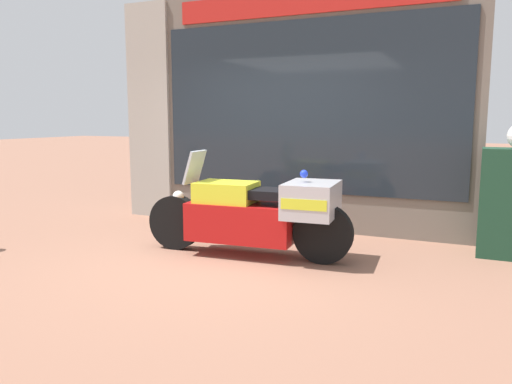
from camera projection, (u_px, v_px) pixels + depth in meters
name	position (u px, v px, depth m)	size (l,w,h in m)	color
ground_plane	(224.00, 259.00, 5.67)	(60.00, 60.00, 0.00)	#8E604C
shop_building	(265.00, 111.00, 7.37)	(5.30, 0.55, 3.37)	#6B6056
window_display	(306.00, 194.00, 7.31)	(4.09, 0.30, 2.06)	slate
paramedic_motorcycle	(258.00, 212.00, 5.70)	(2.49, 0.76, 1.21)	black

